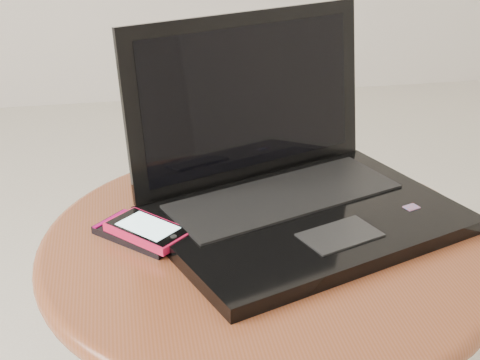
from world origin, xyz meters
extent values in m
cylinder|color=brown|center=(-0.10, 0.07, 0.44)|extent=(0.55, 0.55, 0.03)
torus|color=brown|center=(-0.10, 0.07, 0.44)|extent=(0.57, 0.57, 0.03)
cube|color=black|center=(-0.04, 0.09, 0.47)|extent=(0.44, 0.37, 0.02)
cube|color=black|center=(-0.06, 0.13, 0.48)|extent=(0.33, 0.22, 0.00)
cube|color=black|center=(-0.02, 0.02, 0.48)|extent=(0.11, 0.09, 0.00)
cube|color=red|center=(0.10, 0.07, 0.48)|extent=(0.02, 0.02, 0.00)
cube|color=black|center=(-0.09, 0.22, 0.59)|extent=(0.36, 0.16, 0.23)
cube|color=black|center=(-0.09, 0.22, 0.59)|extent=(0.31, 0.14, 0.19)
cube|color=black|center=(-0.25, 0.10, 0.46)|extent=(0.12, 0.12, 0.01)
cube|color=#A50156|center=(-0.29, 0.13, 0.47)|extent=(0.05, 0.05, 0.00)
cube|color=#D21644|center=(-0.24, 0.08, 0.47)|extent=(0.11, 0.11, 0.01)
cube|color=black|center=(-0.24, 0.08, 0.48)|extent=(0.10, 0.11, 0.00)
cube|color=silver|center=(-0.24, 0.08, 0.48)|extent=(0.08, 0.08, 0.00)
cylinder|color=black|center=(-0.21, 0.05, 0.48)|extent=(0.01, 0.01, 0.00)
camera|label=1|loc=(-0.26, -0.66, 0.89)|focal=51.39mm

